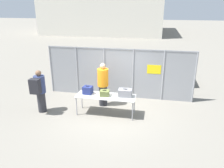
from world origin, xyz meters
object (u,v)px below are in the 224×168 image
(suitcase_grey, at_px, (125,93))
(inspection_table, at_px, (106,97))
(suitcase_olive, at_px, (105,93))
(traveler_hooded, at_px, (39,90))
(suitcase_navy, at_px, (88,90))
(security_worker_near, at_px, (103,84))
(utility_trailer, at_px, (160,75))

(suitcase_grey, bearing_deg, inspection_table, -172.93)
(suitcase_olive, distance_m, traveler_hooded, 2.55)
(suitcase_olive, distance_m, suitcase_grey, 0.79)
(inspection_table, distance_m, suitcase_navy, 0.76)
(suitcase_grey, bearing_deg, traveler_hooded, -172.33)
(inspection_table, xyz_separation_m, security_worker_near, (-0.29, 0.78, 0.24))
(inspection_table, distance_m, utility_trailer, 4.83)
(security_worker_near, bearing_deg, suitcase_olive, 119.10)
(suitcase_navy, xyz_separation_m, suitcase_olive, (0.69, -0.06, -0.05))
(traveler_hooded, xyz_separation_m, security_worker_near, (2.27, 1.13, 0.01))
(inspection_table, height_order, security_worker_near, security_worker_near)
(inspection_table, distance_m, security_worker_near, 0.87)
(inspection_table, xyz_separation_m, suitcase_grey, (0.74, 0.09, 0.20))
(suitcase_navy, relative_size, utility_trailer, 0.09)
(inspection_table, height_order, suitcase_olive, suitcase_olive)
(suitcase_olive, height_order, traveler_hooded, traveler_hooded)
(security_worker_near, height_order, utility_trailer, security_worker_near)
(traveler_hooded, distance_m, utility_trailer, 6.63)
(inspection_table, bearing_deg, suitcase_grey, 7.07)
(suitcase_grey, relative_size, traveler_hooded, 0.30)
(suitcase_grey, xyz_separation_m, utility_trailer, (1.35, 4.25, -0.51))
(inspection_table, xyz_separation_m, traveler_hooded, (-2.56, -0.35, 0.23))
(suitcase_navy, relative_size, security_worker_near, 0.21)
(inspection_table, bearing_deg, security_worker_near, 110.54)
(inspection_table, relative_size, suitcase_grey, 4.38)
(suitcase_grey, bearing_deg, suitcase_olive, -174.05)
(security_worker_near, distance_m, utility_trailer, 4.32)
(suitcase_grey, distance_m, utility_trailer, 4.49)
(utility_trailer, bearing_deg, inspection_table, -115.69)
(suitcase_navy, xyz_separation_m, suitcase_grey, (1.47, 0.02, -0.01))
(suitcase_navy, distance_m, suitcase_olive, 0.70)
(suitcase_olive, bearing_deg, suitcase_navy, 174.87)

